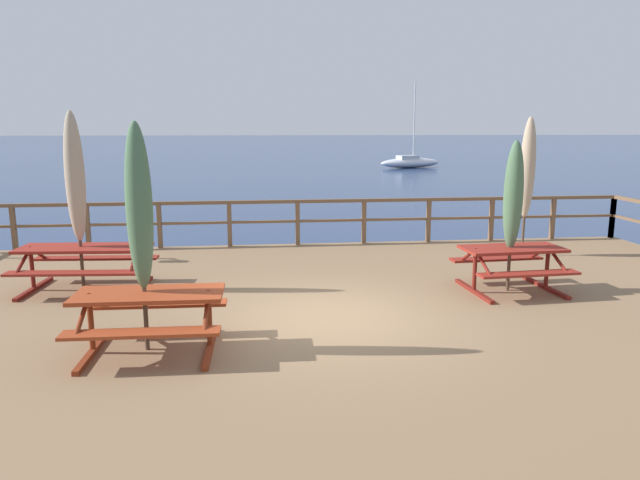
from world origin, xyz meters
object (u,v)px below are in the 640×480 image
(patio_umbrella_tall_back_left, at_px, (75,178))
(patio_umbrella_short_mid, at_px, (528,168))
(picnic_table_mid_right, at_px, (85,258))
(picnic_table_mid_left, at_px, (512,260))
(patio_umbrella_tall_mid_left, at_px, (139,208))
(picnic_table_back_right, at_px, (150,309))
(patio_umbrella_short_back, at_px, (513,196))
(sailboat_distant, at_px, (410,162))

(patio_umbrella_tall_back_left, xyz_separation_m, patio_umbrella_short_mid, (8.82, 1.76, -0.03))
(patio_umbrella_short_mid, bearing_deg, patio_umbrella_tall_back_left, -168.74)
(patio_umbrella_tall_back_left, bearing_deg, picnic_table_mid_right, -23.72)
(picnic_table_mid_left, xyz_separation_m, patio_umbrella_tall_mid_left, (-5.73, -2.03, 1.25))
(picnic_table_back_right, xyz_separation_m, patio_umbrella_tall_back_left, (-1.65, 3.03, 1.38))
(patio_umbrella_short_back, xyz_separation_m, sailboat_distant, (9.86, 41.97, -1.87))
(picnic_table_mid_right, height_order, picnic_table_back_right, same)
(picnic_table_mid_right, relative_size, patio_umbrella_short_mid, 0.76)
(picnic_table_mid_right, distance_m, patio_umbrella_short_mid, 9.03)
(patio_umbrella_tall_back_left, bearing_deg, patio_umbrella_short_back, -7.05)
(patio_umbrella_short_back, distance_m, patio_umbrella_short_mid, 3.08)
(picnic_table_back_right, relative_size, patio_umbrella_short_back, 0.72)
(picnic_table_back_right, bearing_deg, picnic_table_mid_left, 20.30)
(patio_umbrella_short_back, distance_m, sailboat_distant, 43.15)
(picnic_table_mid_left, height_order, picnic_table_mid_right, same)
(patio_umbrella_tall_mid_left, relative_size, patio_umbrella_short_mid, 0.95)
(picnic_table_back_right, height_order, patio_umbrella_short_mid, patio_umbrella_short_mid)
(picnic_table_mid_left, distance_m, picnic_table_back_right, 6.04)
(patio_umbrella_tall_back_left, relative_size, sailboat_distant, 0.39)
(picnic_table_back_right, xyz_separation_m, sailboat_distant, (15.49, 44.10, -0.80))
(picnic_table_mid_left, height_order, patio_umbrella_tall_back_left, patio_umbrella_tall_back_left)
(picnic_table_mid_right, relative_size, patio_umbrella_tall_back_left, 0.75)
(picnic_table_mid_right, bearing_deg, patio_umbrella_short_back, -6.88)
(picnic_table_mid_left, distance_m, patio_umbrella_short_back, 1.08)
(picnic_table_mid_left, height_order, sailboat_distant, sailboat_distant)
(picnic_table_back_right, height_order, sailboat_distant, sailboat_distant)
(picnic_table_back_right, distance_m, patio_umbrella_short_back, 6.11)
(patio_umbrella_tall_back_left, bearing_deg, picnic_table_back_right, -61.39)
(picnic_table_back_right, relative_size, sailboat_distant, 0.24)
(picnic_table_mid_right, relative_size, patio_umbrella_tall_mid_left, 0.80)
(patio_umbrella_tall_mid_left, bearing_deg, sailboat_distant, 70.54)
(patio_umbrella_tall_back_left, bearing_deg, picnic_table_mid_left, -7.27)
(patio_umbrella_short_mid, bearing_deg, picnic_table_mid_left, -119.22)
(patio_umbrella_short_back, bearing_deg, picnic_table_mid_right, 173.12)
(patio_umbrella_short_back, xyz_separation_m, patio_umbrella_tall_mid_left, (-5.70, -2.06, 0.18))
(patio_umbrella_short_back, height_order, patio_umbrella_short_mid, patio_umbrella_short_mid)
(picnic_table_mid_left, xyz_separation_m, patio_umbrella_short_back, (-0.03, 0.03, 1.08))
(patio_umbrella_short_mid, bearing_deg, patio_umbrella_tall_mid_left, -146.88)
(picnic_table_back_right, xyz_separation_m, patio_umbrella_tall_mid_left, (-0.07, 0.06, 1.25))
(patio_umbrella_short_back, bearing_deg, sailboat_distant, 76.78)
(patio_umbrella_tall_mid_left, bearing_deg, picnic_table_back_right, -43.01)
(patio_umbrella_tall_back_left, bearing_deg, patio_umbrella_short_mid, 11.26)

